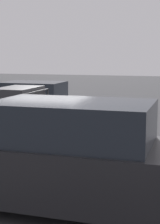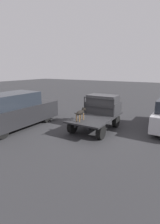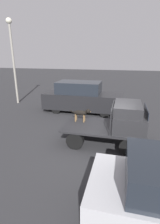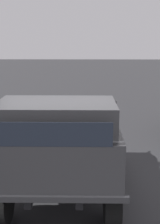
# 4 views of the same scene
# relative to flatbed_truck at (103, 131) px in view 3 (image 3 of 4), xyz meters

# --- Properties ---
(ground_plane) EXTENTS (80.00, 80.00, 0.00)m
(ground_plane) POSITION_rel_flatbed_truck_xyz_m (0.00, 0.00, -0.57)
(ground_plane) COLOR #2D2D30
(flatbed_truck) EXTENTS (3.44, 1.98, 0.78)m
(flatbed_truck) POSITION_rel_flatbed_truck_xyz_m (0.00, 0.00, 0.00)
(flatbed_truck) COLOR black
(flatbed_truck) RESTS_ON ground
(truck_cab) EXTENTS (1.26, 1.86, 1.08)m
(truck_cab) POSITION_rel_flatbed_truck_xyz_m (1.01, 0.00, 0.73)
(truck_cab) COLOR #28282B
(truck_cab) RESTS_ON flatbed_truck
(truck_headboard) EXTENTS (0.04, 1.86, 0.98)m
(truck_headboard) POSITION_rel_flatbed_truck_xyz_m (0.34, 0.00, 0.86)
(truck_headboard) COLOR #232326
(truck_headboard) RESTS_ON flatbed_truck
(dog) EXTENTS (1.02, 0.23, 0.65)m
(dog) POSITION_rel_flatbed_truck_xyz_m (-1.06, 0.31, 0.63)
(dog) COLOR brown
(dog) RESTS_ON flatbed_truck
(parked_pickup_far) EXTENTS (5.19, 1.96, 2.04)m
(parked_pickup_far) POSITION_rel_flatbed_truck_xyz_m (-1.98, 4.15, 0.43)
(parked_pickup_far) COLOR black
(parked_pickup_far) RESTS_ON ground
(light_pole_near) EXTENTS (0.43, 0.43, 6.25)m
(light_pole_near) POSITION_rel_flatbed_truck_xyz_m (-7.57, 5.10, 3.43)
(light_pole_near) COLOR gray
(light_pole_near) RESTS_ON ground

